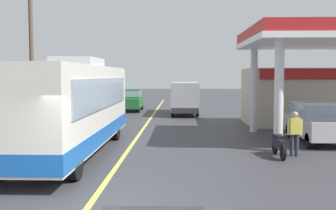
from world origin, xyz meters
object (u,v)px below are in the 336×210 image
minibus_opposing_lane (185,95)px  motorcycle_parked_forecourt (279,145)px  pedestrian_near_pump (295,131)px  coach_bus_main (72,109)px  car_at_pump (315,120)px  car_trailing_behind_bus (131,99)px

minibus_opposing_lane → motorcycle_parked_forecourt: 16.46m
minibus_opposing_lane → pedestrian_near_pump: bearing=-76.3°
motorcycle_parked_forecourt → pedestrian_near_pump: 0.78m
coach_bus_main → minibus_opposing_lane: 16.34m
motorcycle_parked_forecourt → pedestrian_near_pump: pedestrian_near_pump is taller
coach_bus_main → motorcycle_parked_forecourt: bearing=-2.8°
car_at_pump → minibus_opposing_lane: bearing=114.0°
car_at_pump → minibus_opposing_lane: minibus_opposing_lane is taller
car_at_pump → pedestrian_near_pump: (-1.80, -3.19, -0.08)m
coach_bus_main → minibus_opposing_lane: coach_bus_main is taller
minibus_opposing_lane → pedestrian_near_pump: 16.46m
coach_bus_main → pedestrian_near_pump: size_ratio=6.65×
motorcycle_parked_forecourt → car_trailing_behind_bus: size_ratio=0.43×
coach_bus_main → pedestrian_near_pump: coach_bus_main is taller
car_at_pump → car_trailing_behind_bus: (-10.15, 15.54, 0.00)m
car_at_pump → car_trailing_behind_bus: bearing=123.1°
coach_bus_main → car_trailing_behind_bus: 18.49m
coach_bus_main → pedestrian_near_pump: bearing=-1.7°
car_at_pump → car_trailing_behind_bus: same height
motorcycle_parked_forecourt → car_trailing_behind_bus: (-7.75, 18.84, 0.57)m
pedestrian_near_pump → car_trailing_behind_bus: bearing=114.0°
minibus_opposing_lane → motorcycle_parked_forecourt: size_ratio=3.41×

